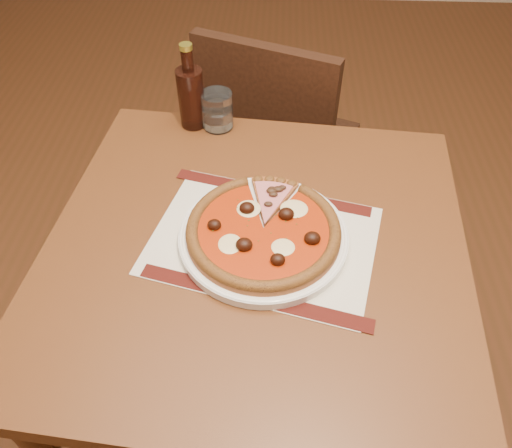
{
  "coord_description": "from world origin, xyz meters",
  "views": [
    {
      "loc": [
        -0.44,
        -0.59,
        1.47
      ],
      "look_at": [
        -0.47,
        0.06,
        0.78
      ],
      "focal_mm": 35.0,
      "sensor_mm": 36.0,
      "label": 1
    }
  ],
  "objects_px": {
    "water_glass": "(217,110)",
    "chair_far": "(276,142)",
    "table": "(256,275)",
    "pizza": "(263,230)",
    "bottle": "(191,95)",
    "plate": "(263,237)"
  },
  "relations": [
    {
      "from": "pizza",
      "to": "water_glass",
      "type": "height_order",
      "value": "water_glass"
    },
    {
      "from": "chair_far",
      "to": "table",
      "type": "bearing_deg",
      "value": 108.3
    },
    {
      "from": "table",
      "to": "water_glass",
      "type": "height_order",
      "value": "water_glass"
    },
    {
      "from": "table",
      "to": "bottle",
      "type": "xyz_separation_m",
      "value": [
        -0.17,
        0.38,
        0.18
      ]
    },
    {
      "from": "chair_far",
      "to": "bottle",
      "type": "distance_m",
      "value": 0.48
    },
    {
      "from": "plate",
      "to": "pizza",
      "type": "relative_size",
      "value": 1.1
    },
    {
      "from": "water_glass",
      "to": "chair_far",
      "type": "bearing_deg",
      "value": 63.19
    },
    {
      "from": "pizza",
      "to": "water_glass",
      "type": "relative_size",
      "value": 3.25
    },
    {
      "from": "chair_far",
      "to": "pizza",
      "type": "relative_size",
      "value": 2.98
    },
    {
      "from": "bottle",
      "to": "pizza",
      "type": "bearing_deg",
      "value": -63.67
    },
    {
      "from": "water_glass",
      "to": "bottle",
      "type": "bearing_deg",
      "value": 174.95
    },
    {
      "from": "plate",
      "to": "pizza",
      "type": "distance_m",
      "value": 0.02
    },
    {
      "from": "chair_far",
      "to": "plate",
      "type": "distance_m",
      "value": 0.7
    },
    {
      "from": "chair_far",
      "to": "plate",
      "type": "xyz_separation_m",
      "value": [
        -0.02,
        -0.64,
        0.27
      ]
    },
    {
      "from": "table",
      "to": "plate",
      "type": "bearing_deg",
      "value": 21.7
    },
    {
      "from": "plate",
      "to": "bottle",
      "type": "bearing_deg",
      "value": 116.34
    },
    {
      "from": "chair_far",
      "to": "bottle",
      "type": "bearing_deg",
      "value": 74.79
    },
    {
      "from": "plate",
      "to": "water_glass",
      "type": "height_order",
      "value": "water_glass"
    },
    {
      "from": "pizza",
      "to": "table",
      "type": "bearing_deg",
      "value": -158.77
    },
    {
      "from": "table",
      "to": "bottle",
      "type": "bearing_deg",
      "value": 114.16
    },
    {
      "from": "table",
      "to": "pizza",
      "type": "distance_m",
      "value": 0.13
    },
    {
      "from": "table",
      "to": "chair_far",
      "type": "distance_m",
      "value": 0.67
    }
  ]
}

